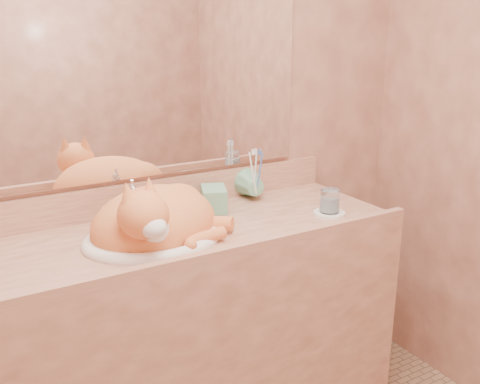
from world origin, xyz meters
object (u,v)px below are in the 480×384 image
cat (155,217)px  sink_basin (152,220)px  vanity_counter (179,342)px  water_glass (330,201)px  soap_dispenser (216,190)px  toothbrush_cup (256,189)px

cat → sink_basin: bearing=150.4°
vanity_counter → water_glass: water_glass is taller
vanity_counter → soap_dispenser: 0.57m
vanity_counter → toothbrush_cup: 0.65m
sink_basin → toothbrush_cup: bearing=7.7°
cat → water_glass: cat is taller
soap_dispenser → toothbrush_cup: size_ratio=1.73×
vanity_counter → soap_dispenser: soap_dispenser is taller
sink_basin → soap_dispenser: soap_dispenser is taller
sink_basin → soap_dispenser: bearing=9.2°
toothbrush_cup → water_glass: size_ratio=1.36×
sink_basin → soap_dispenser: size_ratio=2.26×
toothbrush_cup → water_glass: bearing=-58.9°
toothbrush_cup → water_glass: (0.16, -0.26, -0.00)m
cat → vanity_counter: bearing=1.8°
cat → toothbrush_cup: cat is taller
toothbrush_cup → water_glass: 0.31m
cat → soap_dispenser: size_ratio=2.23×
vanity_counter → toothbrush_cup: bearing=19.4°
sink_basin → water_glass: size_ratio=5.32×
sink_basin → soap_dispenser: (0.29, 0.10, 0.03)m
sink_basin → toothbrush_cup: sink_basin is taller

